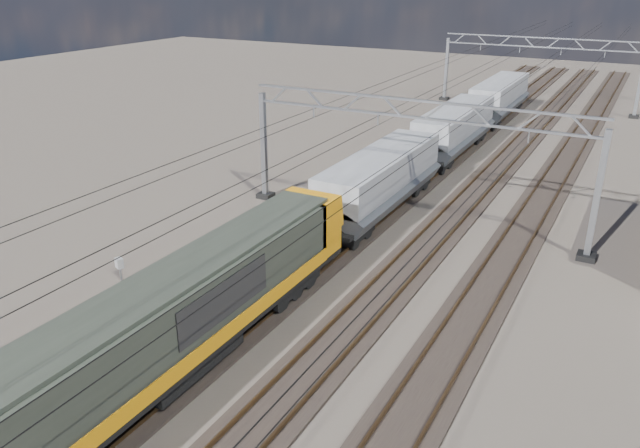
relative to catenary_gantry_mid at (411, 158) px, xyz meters
The scene contains 13 objects.
ground 5.59m from the catenary_gantry_mid, 90.00° to the right, with size 160.00×160.00×0.00m, color #29251E.
track_outer_west 8.17m from the catenary_gantry_mid, 146.31° to the right, with size 2.60×140.00×0.30m.
track_loco 5.89m from the catenary_gantry_mid, 116.57° to the right, with size 2.60×140.00×0.30m.
track_inner_east 5.89m from the catenary_gantry_mid, 63.43° to the right, with size 2.60×140.00×0.30m.
track_outer_east 8.17m from the catenary_gantry_mid, 33.69° to the right, with size 2.60×140.00×0.30m.
catenary_gantry_mid is the anchor object (origin of this frame).
catenary_gantry_far 36.00m from the catenary_gantry_mid, 90.00° to the left, with size 19.90×0.90×7.11m.
overhead_wires 4.40m from the catenary_gantry_mid, 90.00° to the left, with size 12.03×140.00×0.53m.
locomotive 17.16m from the catenary_gantry_mid, 96.72° to the right, with size 2.76×21.10×3.62m.
hopper_wagon_lead 2.71m from the catenary_gantry_mid, 160.05° to the left, with size 3.38×13.00×3.25m.
hopper_wagon_mid 15.15m from the catenary_gantry_mid, 97.63° to the left, with size 3.38×13.00×3.25m.
hopper_wagon_third 29.24m from the catenary_gantry_mid, 93.93° to the left, with size 3.38×13.00×3.25m.
trackside_cabinet 15.99m from the catenary_gantry_mid, 125.89° to the right, with size 0.46×0.41×1.14m.
Camera 1 is at (11.18, -26.99, 13.43)m, focal length 35.00 mm.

